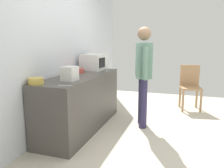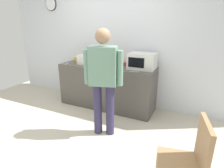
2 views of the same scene
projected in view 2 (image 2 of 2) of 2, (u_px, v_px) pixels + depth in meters
name	position (u px, v px, depth m)	size (l,w,h in m)	color
ground_plane	(72.00, 134.00, 2.99)	(6.00, 6.00, 0.00)	beige
back_wall	(113.00, 44.00, 3.94)	(5.40, 0.13, 2.60)	silver
kitchen_counter	(107.00, 86.00, 3.88)	(2.00, 0.62, 0.89)	#4C4742
microwave	(142.00, 61.00, 3.46)	(0.50, 0.39, 0.30)	silver
sandwich_plate	(106.00, 63.00, 3.87)	(0.23, 0.23, 0.07)	white
salad_bowl	(78.00, 59.00, 4.26)	(0.19, 0.19, 0.08)	gold
cereal_bowl	(121.00, 63.00, 3.78)	(0.23, 0.23, 0.07)	#C64C42
toaster	(84.00, 60.00, 3.85)	(0.22, 0.18, 0.20)	silver
fork_utensil	(134.00, 72.00, 3.29)	(0.17, 0.02, 0.01)	silver
spoon_utensil	(67.00, 64.00, 3.91)	(0.17, 0.02, 0.01)	silver
person_standing	(103.00, 76.00, 2.74)	(0.57, 0.34, 1.67)	#2F2B4F
wooden_chair	(188.00, 161.00, 1.69)	(0.47, 0.47, 0.94)	#A87F56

